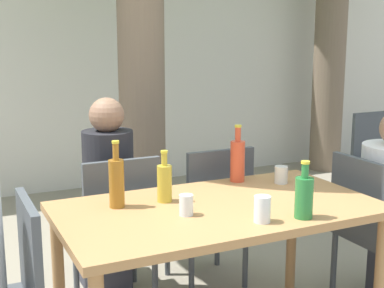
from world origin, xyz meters
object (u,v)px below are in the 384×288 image
(dining_table_front, at_px, (218,222))
(amber_bottle_1, at_px, (117,182))
(person_seated_2, at_px, (105,207))
(oil_cruet_3, at_px, (165,182))
(patio_chair_4, at_px, (380,157))
(patio_chair_2, at_px, (117,222))
(patio_chair_3, at_px, (212,208))
(patio_chair_1, at_px, (373,224))
(drinking_glass_2, at_px, (281,175))
(green_bottle_0, at_px, (304,196))
(drinking_glass_1, at_px, (186,205))
(soda_bottle_2, at_px, (238,160))
(drinking_glass_0, at_px, (262,209))

(dining_table_front, height_order, amber_bottle_1, amber_bottle_1)
(person_seated_2, bearing_deg, oil_cruet_3, 97.66)
(patio_chair_4, relative_size, amber_bottle_1, 2.84)
(patio_chair_2, distance_m, patio_chair_3, 0.62)
(patio_chair_1, distance_m, drinking_glass_2, 0.62)
(patio_chair_1, relative_size, green_bottle_0, 3.51)
(person_seated_2, xyz_separation_m, drinking_glass_1, (0.11, -0.96, 0.28))
(soda_bottle_2, height_order, drinking_glass_0, soda_bottle_2)
(person_seated_2, distance_m, drinking_glass_0, 1.28)
(green_bottle_0, relative_size, drinking_glass_2, 2.70)
(patio_chair_4, bearing_deg, person_seated_2, -171.26)
(patio_chair_4, bearing_deg, amber_bottle_1, -158.13)
(amber_bottle_1, bearing_deg, patio_chair_2, 73.28)
(patio_chair_1, height_order, patio_chair_4, same)
(dining_table_front, bearing_deg, amber_bottle_1, 157.46)
(green_bottle_0, xyz_separation_m, drinking_glass_2, (0.25, 0.53, -0.05))
(dining_table_front, bearing_deg, soda_bottle_2, 48.70)
(patio_chair_3, height_order, soda_bottle_2, soda_bottle_2)
(soda_bottle_2, bearing_deg, dining_table_front, -131.30)
(patio_chair_2, bearing_deg, drinking_glass_2, 150.88)
(patio_chair_3, height_order, green_bottle_0, green_bottle_0)
(patio_chair_3, height_order, oil_cruet_3, oil_cruet_3)
(patio_chair_2, bearing_deg, person_seated_2, -90.00)
(patio_chair_2, relative_size, drinking_glass_2, 9.48)
(patio_chair_2, distance_m, patio_chair_4, 2.72)
(amber_bottle_1, xyz_separation_m, oil_cruet_3, (0.24, -0.02, -0.03))
(patio_chair_1, distance_m, patio_chair_2, 1.47)
(dining_table_front, relative_size, drinking_glass_0, 13.08)
(drinking_glass_0, bearing_deg, patio_chair_3, 75.42)
(drinking_glass_0, bearing_deg, drinking_glass_2, 48.25)
(dining_table_front, bearing_deg, person_seated_2, 108.96)
(person_seated_2, relative_size, oil_cruet_3, 4.80)
(patio_chair_4, relative_size, soda_bottle_2, 2.86)
(drinking_glass_1, bearing_deg, patio_chair_2, 98.42)
(drinking_glass_2, bearing_deg, soda_bottle_2, 144.05)
(oil_cruet_3, xyz_separation_m, drinking_glass_0, (0.27, -0.46, -0.04))
(dining_table_front, xyz_separation_m, drinking_glass_2, (0.51, 0.21, 0.13))
(patio_chair_4, xyz_separation_m, green_bottle_0, (-2.08, -1.63, 0.35))
(patio_chair_2, relative_size, green_bottle_0, 3.51)
(amber_bottle_1, relative_size, drinking_glass_2, 3.33)
(dining_table_front, height_order, drinking_glass_1, drinking_glass_1)
(patio_chair_4, xyz_separation_m, amber_bottle_1, (-2.79, -1.12, 0.38))
(patio_chair_3, relative_size, patio_chair_4, 1.00)
(drinking_glass_2, bearing_deg, person_seated_2, 139.65)
(soda_bottle_2, distance_m, drinking_glass_2, 0.26)
(patio_chair_3, distance_m, drinking_glass_0, 1.03)
(patio_chair_2, distance_m, green_bottle_0, 1.19)
(person_seated_2, distance_m, amber_bottle_1, 0.81)
(patio_chair_2, relative_size, drinking_glass_1, 9.55)
(drinking_glass_2, bearing_deg, patio_chair_4, 30.98)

